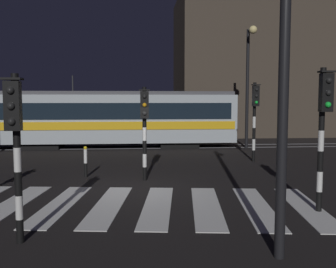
{
  "coord_description": "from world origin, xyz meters",
  "views": [
    {
      "loc": [
        0.1,
        -11.8,
        2.72
      ],
      "look_at": [
        1.36,
        3.39,
        1.4
      ],
      "focal_mm": 41.15,
      "sensor_mm": 36.0,
      "label": 1
    }
  ],
  "objects_px": {
    "traffic_light_corner_far_right": "(255,110)",
    "tram": "(111,118)",
    "traffic_light_kerb_mid_left": "(15,133)",
    "bollard_island_edge": "(86,162)",
    "traffic_light_median_centre": "(145,119)",
    "traffic_light_corner_near_right": "(324,118)",
    "street_lamp_trackside_right": "(249,72)"
  },
  "relations": [
    {
      "from": "traffic_light_corner_far_right",
      "to": "tram",
      "type": "height_order",
      "value": "tram"
    },
    {
      "from": "traffic_light_kerb_mid_left",
      "to": "bollard_island_edge",
      "type": "distance_m",
      "value": 6.66
    },
    {
      "from": "traffic_light_kerb_mid_left",
      "to": "tram",
      "type": "bearing_deg",
      "value": 87.04
    },
    {
      "from": "traffic_light_corner_far_right",
      "to": "traffic_light_kerb_mid_left",
      "type": "bearing_deg",
      "value": -128.65
    },
    {
      "from": "traffic_light_median_centre",
      "to": "traffic_light_corner_near_right",
      "type": "bearing_deg",
      "value": -44.72
    },
    {
      "from": "traffic_light_corner_far_right",
      "to": "bollard_island_edge",
      "type": "xyz_separation_m",
      "value": [
        -7.06,
        -2.91,
        -1.77
      ]
    },
    {
      "from": "traffic_light_kerb_mid_left",
      "to": "tram",
      "type": "height_order",
      "value": "tram"
    },
    {
      "from": "traffic_light_median_centre",
      "to": "street_lamp_trackside_right",
      "type": "xyz_separation_m",
      "value": [
        6.05,
        8.38,
        2.22
      ]
    },
    {
      "from": "traffic_light_corner_near_right",
      "to": "tram",
      "type": "height_order",
      "value": "tram"
    },
    {
      "from": "bollard_island_edge",
      "to": "street_lamp_trackside_right",
      "type": "bearing_deg",
      "value": 42.98
    },
    {
      "from": "traffic_light_kerb_mid_left",
      "to": "bollard_island_edge",
      "type": "height_order",
      "value": "traffic_light_kerb_mid_left"
    },
    {
      "from": "traffic_light_kerb_mid_left",
      "to": "traffic_light_corner_far_right",
      "type": "height_order",
      "value": "traffic_light_corner_far_right"
    },
    {
      "from": "traffic_light_kerb_mid_left",
      "to": "bollard_island_edge",
      "type": "xyz_separation_m",
      "value": [
        0.43,
        6.45,
        -1.57
      ]
    },
    {
      "from": "traffic_light_median_centre",
      "to": "traffic_light_kerb_mid_left",
      "type": "bearing_deg",
      "value": -114.01
    },
    {
      "from": "traffic_light_corner_near_right",
      "to": "traffic_light_corner_far_right",
      "type": "distance_m",
      "value": 7.88
    },
    {
      "from": "traffic_light_corner_far_right",
      "to": "traffic_light_median_centre",
      "type": "bearing_deg",
      "value": -143.27
    },
    {
      "from": "traffic_light_corner_near_right",
      "to": "traffic_light_kerb_mid_left",
      "type": "distance_m",
      "value": 6.87
    },
    {
      "from": "street_lamp_trackside_right",
      "to": "tram",
      "type": "distance_m",
      "value": 8.28
    },
    {
      "from": "tram",
      "to": "traffic_light_median_centre",
      "type": "bearing_deg",
      "value": -79.69
    },
    {
      "from": "tram",
      "to": "traffic_light_corner_far_right",
      "type": "bearing_deg",
      "value": -41.01
    },
    {
      "from": "traffic_light_median_centre",
      "to": "street_lamp_trackside_right",
      "type": "height_order",
      "value": "street_lamp_trackside_right"
    },
    {
      "from": "traffic_light_corner_near_right",
      "to": "traffic_light_corner_far_right",
      "type": "xyz_separation_m",
      "value": [
        0.79,
        7.84,
        0.01
      ]
    },
    {
      "from": "street_lamp_trackside_right",
      "to": "tram",
      "type": "relative_size",
      "value": 0.47
    },
    {
      "from": "traffic_light_kerb_mid_left",
      "to": "street_lamp_trackside_right",
      "type": "xyz_separation_m",
      "value": [
        8.57,
        14.04,
        2.2
      ]
    },
    {
      "from": "bollard_island_edge",
      "to": "tram",
      "type": "bearing_deg",
      "value": 87.68
    },
    {
      "from": "tram",
      "to": "bollard_island_edge",
      "type": "relative_size",
      "value": 13.03
    },
    {
      "from": "traffic_light_kerb_mid_left",
      "to": "traffic_light_corner_far_right",
      "type": "relative_size",
      "value": 0.91
    },
    {
      "from": "tram",
      "to": "street_lamp_trackside_right",
      "type": "bearing_deg",
      "value": -8.42
    },
    {
      "from": "traffic_light_median_centre",
      "to": "traffic_light_kerb_mid_left",
      "type": "relative_size",
      "value": 0.99
    },
    {
      "from": "traffic_light_median_centre",
      "to": "traffic_light_corner_near_right",
      "type": "distance_m",
      "value": 5.88
    },
    {
      "from": "tram",
      "to": "traffic_light_kerb_mid_left",
      "type": "bearing_deg",
      "value": -92.96
    },
    {
      "from": "traffic_light_corner_near_right",
      "to": "traffic_light_corner_far_right",
      "type": "bearing_deg",
      "value": 84.22
    }
  ]
}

